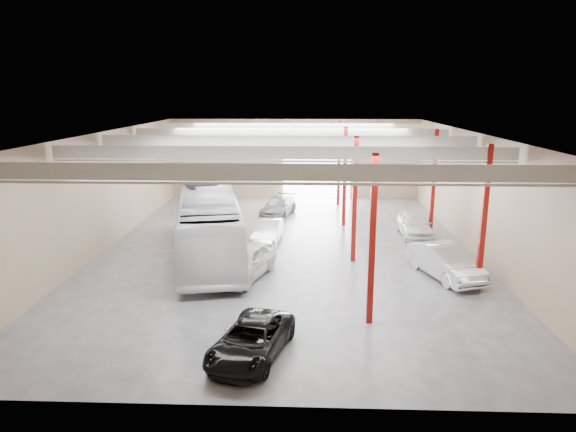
# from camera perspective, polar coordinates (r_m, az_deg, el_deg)

# --- Properties ---
(depot_shell) EXTENTS (22.12, 32.12, 7.06)m
(depot_shell) POSITION_cam_1_polar(r_m,az_deg,el_deg) (30.52, 0.19, 5.48)
(depot_shell) COLOR #46454A
(depot_shell) RESTS_ON ground
(coach_bus) EXTENTS (5.98, 14.16, 3.84)m
(coach_bus) POSITION_cam_1_polar(r_m,az_deg,el_deg) (29.86, -8.78, -0.84)
(coach_bus) COLOR silver
(coach_bus) RESTS_ON ground
(black_sedan) EXTENTS (3.27, 5.07, 1.30)m
(black_sedan) POSITION_cam_1_polar(r_m,az_deg,el_deg) (18.90, -4.11, -13.56)
(black_sedan) COLOR black
(black_sedan) RESTS_ON ground
(car_row_a) EXTENTS (3.42, 5.38, 1.71)m
(car_row_a) POSITION_cam_1_polar(r_m,az_deg,el_deg) (26.33, -4.91, -5.11)
(car_row_a) COLOR silver
(car_row_a) RESTS_ON ground
(car_row_b) EXTENTS (1.81, 4.41, 1.42)m
(car_row_b) POSITION_cam_1_polar(r_m,az_deg,el_deg) (32.46, -2.27, -1.73)
(car_row_b) COLOR silver
(car_row_b) RESTS_ON ground
(car_row_c) EXTENTS (3.03, 5.07, 1.38)m
(car_row_c) POSITION_cam_1_polar(r_m,az_deg,el_deg) (39.72, -1.07, 1.08)
(car_row_c) COLOR slate
(car_row_c) RESTS_ON ground
(car_right_near) EXTENTS (3.26, 5.37, 1.67)m
(car_right_near) POSITION_cam_1_polar(r_m,az_deg,el_deg) (27.54, 17.09, -4.88)
(car_right_near) COLOR silver
(car_right_near) RESTS_ON ground
(car_right_far) EXTENTS (1.96, 4.75, 1.61)m
(car_right_far) POSITION_cam_1_polar(r_m,az_deg,el_deg) (34.84, 13.90, -0.90)
(car_right_far) COLOR white
(car_right_far) RESTS_ON ground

